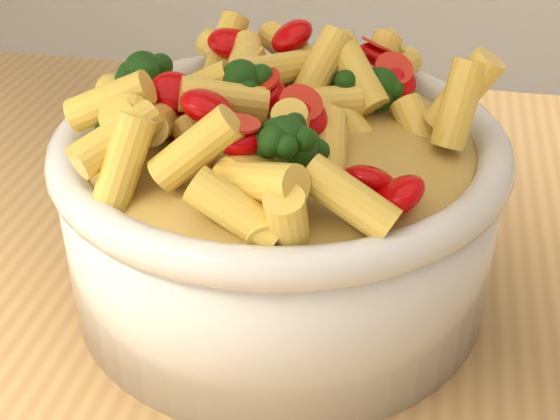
# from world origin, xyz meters

# --- Properties ---
(serving_bowl) EXTENTS (0.25, 0.25, 0.11)m
(serving_bowl) POSITION_xyz_m (0.04, 0.08, 0.95)
(serving_bowl) COLOR silver
(serving_bowl) RESTS_ON table
(pasta_salad) EXTENTS (0.20, 0.20, 0.04)m
(pasta_salad) POSITION_xyz_m (0.04, 0.08, 1.02)
(pasta_salad) COLOR #FCDC4F
(pasta_salad) RESTS_ON serving_bowl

